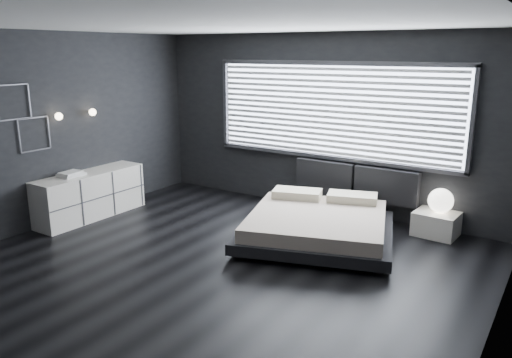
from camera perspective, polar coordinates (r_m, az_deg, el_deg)
The scene contains 12 objects.
room at distance 5.71m, azimuth -4.68°, elevation 3.07°, with size 6.04×6.00×2.80m.
window at distance 7.86m, azimuth 8.68°, elevation 7.66°, with size 4.14×0.09×1.52m.
headboard at distance 7.83m, azimuth 11.21°, elevation -0.24°, with size 1.96×0.16×0.52m.
sconce_near at distance 7.79m, azimuth -21.62°, elevation 6.67°, with size 0.18×0.11×0.11m.
sconce_far at distance 8.15m, azimuth -18.19°, elevation 7.27°, with size 0.18×0.11×0.11m.
wall_art_upper at distance 7.51m, azimuth -25.94°, elevation 7.90°, with size 0.01×0.48×0.48m.
wall_art_lower at distance 7.70m, azimuth -23.98°, elevation 4.70°, with size 0.01×0.48×0.48m.
bed at distance 6.84m, azimuth 7.02°, elevation -5.14°, with size 2.47×2.41×0.51m.
nightstand at distance 7.46m, azimuth 19.89°, elevation -4.84°, with size 0.57×0.48×0.33m, color white.
orb_lamp at distance 7.37m, azimuth 20.36°, elevation -2.33°, with size 0.34×0.34×0.34m, color white.
dresser at distance 8.14m, azimuth -18.41°, elevation -1.73°, with size 0.51×1.78×0.71m.
book_stack at distance 7.89m, azimuth -20.36°, elevation 0.54°, with size 0.27×0.36×0.07m.
Camera 1 is at (3.43, -4.41, 2.53)m, focal length 35.00 mm.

